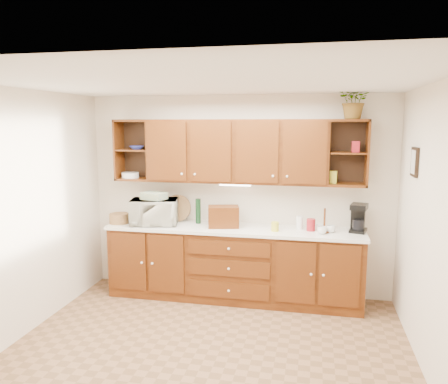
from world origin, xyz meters
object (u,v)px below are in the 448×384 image
at_px(microwave, 154,212).
at_px(potted_plant, 355,100).
at_px(coffee_maker, 358,218).
at_px(bread_box, 223,217).

bearing_deg(microwave, potted_plant, -9.55).
bearing_deg(coffee_maker, potted_plant, -162.00).
relative_size(microwave, bread_box, 1.56).
height_order(microwave, potted_plant, potted_plant).
bearing_deg(potted_plant, bread_box, -176.31).
distance_m(bread_box, coffee_maker, 1.65).
bearing_deg(bread_box, microwave, 167.90).
xyz_separation_m(microwave, coffee_maker, (2.56, 0.13, 0.00)).
relative_size(coffee_maker, potted_plant, 0.80).
height_order(microwave, bread_box, microwave).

